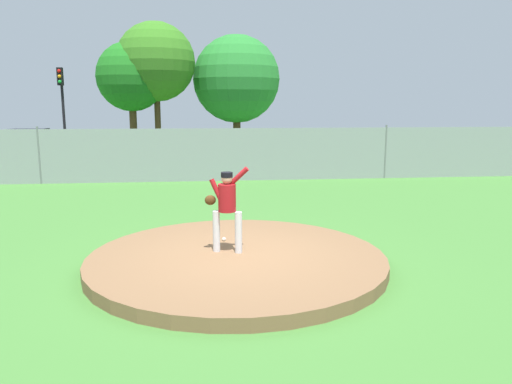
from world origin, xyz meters
TOP-DOWN VIEW (x-y plane):
  - ground_plane at (0.00, 6.00)m, footprint 80.00×80.00m
  - asphalt_strip at (0.00, 14.50)m, footprint 44.00×7.00m
  - pitchers_mound at (0.00, 0.00)m, footprint 5.34×5.34m
  - pitcher_youth at (-0.17, 0.17)m, footprint 0.80×0.32m
  - baseball at (-0.19, 0.91)m, footprint 0.07×0.07m
  - chainlink_fence at (0.00, 10.00)m, footprint 32.73×0.07m
  - parked_car_teal at (10.93, 14.04)m, footprint 2.11×4.43m
  - parked_car_slate at (-4.09, 14.04)m, footprint 2.00×4.65m
  - parked_car_navy at (4.18, 14.01)m, footprint 2.09×4.53m
  - parked_car_burgundy at (-8.67, 14.71)m, footprint 1.87×4.27m
  - traffic_cone_orange at (1.81, 17.50)m, footprint 0.40×0.40m
  - traffic_light_near at (-7.85, 18.30)m, footprint 0.28×0.46m
  - tree_broad_left at (-4.93, 23.01)m, footprint 4.25×4.25m
  - tree_tall_centre at (-3.42, 23.15)m, footprint 4.86×4.86m
  - tree_bushy_near at (1.68, 24.61)m, footprint 5.75×5.75m

SIDE VIEW (x-z plane):
  - ground_plane at x=0.00m, z-range 0.00..0.00m
  - asphalt_strip at x=0.00m, z-range 0.00..0.01m
  - pitchers_mound at x=0.00m, z-range 0.00..0.22m
  - baseball at x=-0.19m, z-range 0.22..0.29m
  - traffic_cone_orange at x=1.81m, z-range -0.01..0.54m
  - parked_car_teal at x=10.93m, z-range -0.04..1.59m
  - parked_car_slate at x=-4.09m, z-range -0.03..1.61m
  - parked_car_navy at x=4.18m, z-range -0.03..1.65m
  - parked_car_burgundy at x=-8.67m, z-range -0.05..1.71m
  - chainlink_fence at x=0.00m, z-range -0.05..2.05m
  - pitcher_youth at x=-0.17m, z-range 0.34..1.92m
  - traffic_light_near at x=-7.85m, z-range 0.88..5.61m
  - tree_bushy_near at x=1.68m, z-range 0.81..8.21m
  - tree_broad_left at x=-4.93m, z-range 1.19..7.88m
  - tree_tall_centre at x=-3.42m, z-range 1.50..9.39m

